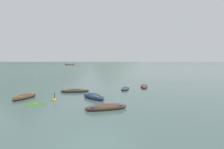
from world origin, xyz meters
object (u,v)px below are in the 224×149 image
at_px(rowboat_1, 75,91).
at_px(rowboat_2, 25,97).
at_px(mooring_buoy, 55,100).
at_px(rowboat_0, 106,107).
at_px(ferry_0, 70,65).
at_px(rowboat_4, 94,96).
at_px(rowboat_5, 125,88).
at_px(rowboat_6, 144,86).

xyz_separation_m(rowboat_1, rowboat_2, (-4.95, -4.05, 0.03)).
bearing_deg(mooring_buoy, rowboat_0, -37.93).
height_order(rowboat_1, ferry_0, ferry_0).
xyz_separation_m(rowboat_4, mooring_buoy, (-3.95, -1.07, -0.13)).
distance_m(rowboat_0, rowboat_2, 10.23).
distance_m(rowboat_2, rowboat_5, 13.25).
bearing_deg(rowboat_6, rowboat_1, -157.62).
distance_m(rowboat_2, rowboat_6, 17.17).
xyz_separation_m(rowboat_0, rowboat_4, (-1.15, 5.05, 0.03)).
bearing_deg(rowboat_6, rowboat_5, -145.69).
bearing_deg(rowboat_2, rowboat_0, -32.58).
bearing_deg(rowboat_2, rowboat_4, -3.54).
bearing_deg(mooring_buoy, rowboat_6, 40.17).
xyz_separation_m(rowboat_0, mooring_buoy, (-5.10, 3.97, -0.10)).
xyz_separation_m(rowboat_2, rowboat_4, (7.47, -0.46, 0.02)).
xyz_separation_m(rowboat_5, mooring_buoy, (-8.30, -7.53, -0.06)).
height_order(rowboat_0, rowboat_5, rowboat_0).
height_order(rowboat_4, ferry_0, ferry_0).
height_order(rowboat_2, rowboat_4, rowboat_4).
bearing_deg(rowboat_6, rowboat_0, -115.17).
height_order(rowboat_0, mooring_buoy, mooring_buoy).
bearing_deg(rowboat_4, mooring_buoy, -164.82).
distance_m(ferry_0, mooring_buoy, 183.70).
height_order(rowboat_1, rowboat_6, rowboat_6).
relative_size(rowboat_5, mooring_buoy, 3.68).
relative_size(rowboat_6, mooring_buoy, 4.16).
distance_m(rowboat_4, rowboat_5, 7.79).
relative_size(rowboat_1, ferry_0, 0.37).
distance_m(rowboat_6, mooring_buoy, 15.12).
xyz_separation_m(rowboat_4, rowboat_5, (4.35, 6.46, -0.07)).
height_order(rowboat_0, rowboat_1, rowboat_0).
relative_size(rowboat_0, rowboat_1, 1.01).
bearing_deg(rowboat_1, mooring_buoy, -104.35).
xyz_separation_m(rowboat_2, ferry_0, (-20.40, 180.60, 0.25)).
height_order(rowboat_4, rowboat_5, rowboat_4).
height_order(rowboat_2, mooring_buoy, mooring_buoy).
distance_m(rowboat_4, ferry_0, 183.19).
distance_m(rowboat_0, rowboat_6, 15.17).
xyz_separation_m(rowboat_1, rowboat_4, (2.52, -4.51, 0.05)).
bearing_deg(rowboat_6, rowboat_4, -131.21).
bearing_deg(rowboat_1, rowboat_4, -60.80).
bearing_deg(ferry_0, mooring_buoy, -82.52).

